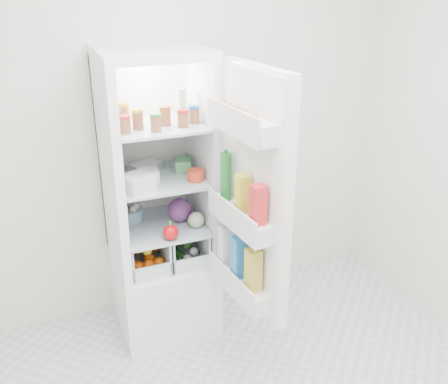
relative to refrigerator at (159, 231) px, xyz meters
name	(u,v)px	position (x,y,z in m)	size (l,w,h in m)	color
room_walls	(290,144)	(0.20, -1.25, 0.93)	(3.02, 3.02, 2.61)	white
refrigerator	(159,231)	(0.00, 0.00, 0.00)	(0.60, 0.60, 1.80)	white
shelf_low	(162,225)	(0.00, -0.06, 0.07)	(0.49, 0.53, 0.01)	#ADBCCB
shelf_mid	(159,178)	(0.00, -0.06, 0.38)	(0.49, 0.53, 0.01)	#ADBCCB
shelf_top	(156,124)	(0.00, -0.06, 0.71)	(0.49, 0.53, 0.01)	#ADBCCB
crisper_left	(143,247)	(-0.12, -0.06, -0.06)	(0.23, 0.46, 0.22)	silver
crisper_right	(181,240)	(0.12, -0.06, -0.06)	(0.23, 0.46, 0.22)	silver
condiment_jars	(155,120)	(-0.02, -0.14, 0.76)	(0.46, 0.32, 0.08)	#B21919
squeeze_bottle	(182,105)	(0.16, -0.07, 0.82)	(0.05, 0.05, 0.19)	silver
tub_white	(138,183)	(-0.16, -0.23, 0.44)	(0.15, 0.15, 0.10)	silver
tub_cream	(148,175)	(-0.07, -0.09, 0.43)	(0.12, 0.12, 0.07)	white
tin_red	(196,175)	(0.19, -0.19, 0.43)	(0.10, 0.10, 0.07)	red
foil_tray	(146,167)	(-0.04, 0.08, 0.41)	(0.18, 0.13, 0.04)	white
tub_green	(183,165)	(0.17, -0.01, 0.43)	(0.09, 0.13, 0.07)	#479C55
red_cabbage	(180,210)	(0.12, -0.06, 0.16)	(0.15, 0.15, 0.15)	#4F1B50
bell_pepper	(171,232)	(0.00, -0.28, 0.13)	(0.09, 0.09, 0.09)	red
mushroom_bowl	(130,214)	(-0.17, 0.06, 0.12)	(0.17, 0.17, 0.08)	#86AFC8
salad_bag	(196,220)	(0.18, -0.18, 0.13)	(0.10, 0.10, 0.10)	#9FB88A
citrus_pile	(145,253)	(-0.12, -0.09, -0.08)	(0.20, 0.31, 0.16)	#FF5D0D
veg_pile	(182,246)	(0.13, -0.06, -0.10)	(0.16, 0.30, 0.10)	#20541C
fridge_door	(250,200)	(0.33, -0.64, 0.43)	(0.22, 0.60, 1.30)	white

